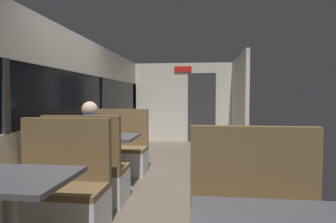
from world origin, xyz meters
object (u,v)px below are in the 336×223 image
(bench_near_window_facing_entry, at_px, (59,197))
(bench_mid_window_facing_end, at_px, (87,177))
(dining_table_near_window, at_px, (10,190))
(dining_table_mid_window, at_px, (106,142))
(seated_passenger, at_px, (89,159))
(coffee_cup_primary, at_px, (106,133))
(bench_mid_window_facing_entry, at_px, (120,154))

(bench_near_window_facing_entry, distance_m, bench_mid_window_facing_end, 0.70)
(dining_table_near_window, height_order, dining_table_mid_window, same)
(seated_passenger, bearing_deg, dining_table_near_window, -90.00)
(dining_table_near_window, distance_m, seated_passenger, 1.48)
(dining_table_mid_window, distance_m, bench_mid_window_facing_end, 0.77)
(dining_table_mid_window, xyz_separation_m, bench_mid_window_facing_end, (0.00, -0.70, -0.31))
(seated_passenger, distance_m, coffee_cup_primary, 0.68)
(bench_mid_window_facing_entry, xyz_separation_m, seated_passenger, (0.00, -1.33, 0.21))
(bench_near_window_facing_entry, relative_size, bench_mid_window_facing_entry, 1.00)
(dining_table_near_window, distance_m, bench_mid_window_facing_end, 1.43)
(dining_table_near_window, xyz_separation_m, bench_mid_window_facing_end, (0.00, 1.40, -0.31))
(bench_mid_window_facing_end, relative_size, coffee_cup_primary, 12.22)
(dining_table_mid_window, height_order, bench_mid_window_facing_end, bench_mid_window_facing_end)
(bench_mid_window_facing_end, height_order, seated_passenger, seated_passenger)
(coffee_cup_primary, bearing_deg, dining_table_mid_window, -134.43)
(seated_passenger, bearing_deg, bench_near_window_facing_entry, -90.00)
(dining_table_near_window, distance_m, dining_table_mid_window, 2.10)
(bench_near_window_facing_entry, xyz_separation_m, seated_passenger, (0.00, 0.77, 0.21))
(bench_mid_window_facing_entry, relative_size, seated_passenger, 0.87)
(bench_mid_window_facing_end, relative_size, seated_passenger, 0.87)
(bench_near_window_facing_entry, bearing_deg, bench_mid_window_facing_entry, 90.00)
(dining_table_mid_window, bearing_deg, bench_near_window_facing_entry, -90.00)
(coffee_cup_primary, bearing_deg, seated_passenger, -90.36)
(bench_mid_window_facing_end, xyz_separation_m, bench_mid_window_facing_entry, (0.00, 1.40, 0.00))
(bench_near_window_facing_entry, bearing_deg, dining_table_near_window, -90.00)
(dining_table_mid_window, distance_m, coffee_cup_primary, 0.15)
(bench_near_window_facing_entry, distance_m, dining_table_mid_window, 1.43)
(dining_table_mid_window, xyz_separation_m, bench_mid_window_facing_entry, (0.00, 0.70, -0.31))
(bench_near_window_facing_entry, distance_m, seated_passenger, 0.80)
(dining_table_mid_window, height_order, seated_passenger, seated_passenger)
(dining_table_near_window, xyz_separation_m, bench_mid_window_facing_entry, (0.00, 2.80, -0.31))
(bench_mid_window_facing_entry, distance_m, coffee_cup_primary, 0.83)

